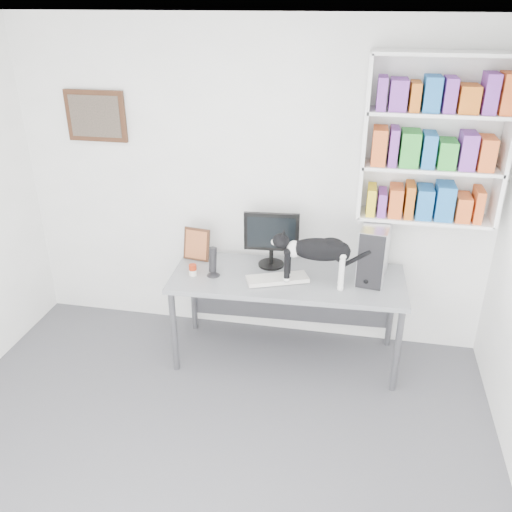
% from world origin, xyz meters
% --- Properties ---
extents(room, '(4.01, 4.01, 2.70)m').
position_xyz_m(room, '(0.00, 0.00, 1.35)').
color(room, '#4E4E53').
rests_on(room, ground).
extents(bookshelf, '(1.03, 0.28, 1.24)m').
position_xyz_m(bookshelf, '(1.40, 1.85, 1.85)').
color(bookshelf, silver).
rests_on(bookshelf, room).
extents(wall_art, '(0.52, 0.04, 0.42)m').
position_xyz_m(wall_art, '(-1.30, 1.97, 1.90)').
color(wall_art, '#412214').
rests_on(wall_art, room).
extents(desk, '(1.89, 0.80, 0.77)m').
position_xyz_m(desk, '(0.39, 1.57, 0.39)').
color(desk, slate).
rests_on(desk, room).
extents(monitor, '(0.46, 0.25, 0.48)m').
position_xyz_m(monitor, '(0.23, 1.74, 1.01)').
color(monitor, black).
rests_on(monitor, desk).
extents(keyboard, '(0.52, 0.35, 0.04)m').
position_xyz_m(keyboard, '(0.32, 1.49, 0.79)').
color(keyboard, beige).
rests_on(keyboard, desk).
extents(pc_tower, '(0.26, 0.48, 0.46)m').
position_xyz_m(pc_tower, '(1.05, 1.71, 1.00)').
color(pc_tower, silver).
rests_on(pc_tower, desk).
extents(speaker, '(0.13, 0.13, 0.25)m').
position_xyz_m(speaker, '(-0.20, 1.48, 0.90)').
color(speaker, black).
rests_on(speaker, desk).
extents(leaning_print, '(0.24, 0.13, 0.28)m').
position_xyz_m(leaning_print, '(-0.41, 1.74, 0.92)').
color(leaning_print, '#412214').
rests_on(leaning_print, desk).
extents(soup_can, '(0.07, 0.07, 0.09)m').
position_xyz_m(soup_can, '(-0.36, 1.45, 0.82)').
color(soup_can, '#9E270D').
rests_on(soup_can, desk).
extents(cat, '(0.68, 0.20, 0.41)m').
position_xyz_m(cat, '(0.62, 1.47, 0.98)').
color(cat, black).
rests_on(cat, desk).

